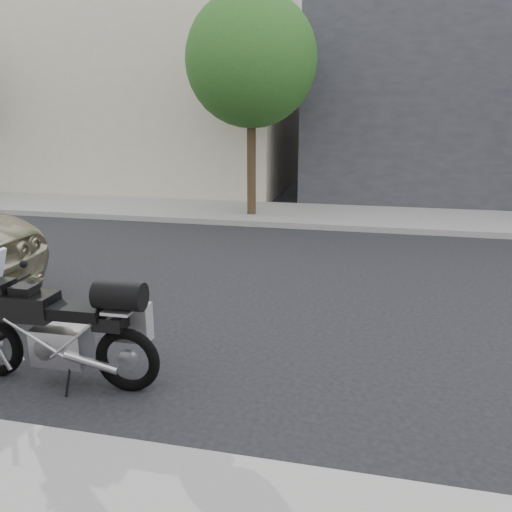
# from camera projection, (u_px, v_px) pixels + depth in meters

# --- Properties ---
(ground) EXTENTS (120.00, 120.00, 0.00)m
(ground) POSITION_uv_depth(u_px,v_px,m) (288.00, 299.00, 7.88)
(ground) COLOR black
(ground) RESTS_ON ground
(far_sidewalk) EXTENTS (44.00, 3.00, 0.15)m
(far_sidewalk) POSITION_uv_depth(u_px,v_px,m) (325.00, 216.00, 13.96)
(far_sidewalk) COLOR gray
(far_sidewalk) RESTS_ON ground
(far_building_cream) EXTENTS (14.00, 11.00, 8.00)m
(far_building_cream) POSITION_uv_depth(u_px,v_px,m) (132.00, 86.00, 21.35)
(far_building_cream) COLOR #B7AE92
(far_building_cream) RESTS_ON ground
(street_tree_mid) EXTENTS (3.40, 3.40, 5.70)m
(street_tree_mid) POSITION_uv_depth(u_px,v_px,m) (251.00, 61.00, 12.80)
(street_tree_mid) COLOR #3C2C1B
(street_tree_mid) RESTS_ON far_sidewalk
(motorcycle) EXTENTS (2.30, 0.77, 1.45)m
(motorcycle) POSITION_uv_depth(u_px,v_px,m) (70.00, 329.00, 5.25)
(motorcycle) COLOR black
(motorcycle) RESTS_ON ground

